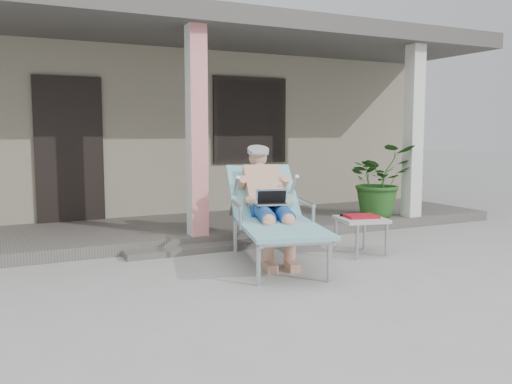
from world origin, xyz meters
TOP-DOWN VIEW (x-y plane):
  - ground at (0.00, 0.00)m, footprint 60.00×60.00m
  - house at (0.00, 6.50)m, footprint 10.40×5.40m
  - porch_deck at (0.00, 3.00)m, footprint 10.00×2.00m
  - porch_overhang at (0.00, 2.95)m, footprint 10.00×2.30m
  - porch_step at (0.00, 1.85)m, footprint 2.00×0.30m
  - lounger at (0.52, 1.14)m, footprint 1.31×2.21m
  - side_table at (1.59, 0.88)m, footprint 0.63×0.63m
  - potted_palm at (3.07, 2.40)m, footprint 1.18×1.08m

SIDE VIEW (x-z plane):
  - ground at x=0.00m, z-range 0.00..0.00m
  - porch_step at x=0.00m, z-range 0.00..0.07m
  - porch_deck at x=0.00m, z-range 0.00..0.15m
  - side_table at x=1.59m, z-range 0.16..0.64m
  - potted_palm at x=3.07m, z-range 0.15..1.27m
  - lounger at x=0.52m, z-range 0.16..1.55m
  - house at x=0.00m, z-range 0.02..3.32m
  - porch_overhang at x=0.00m, z-range 1.36..4.21m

